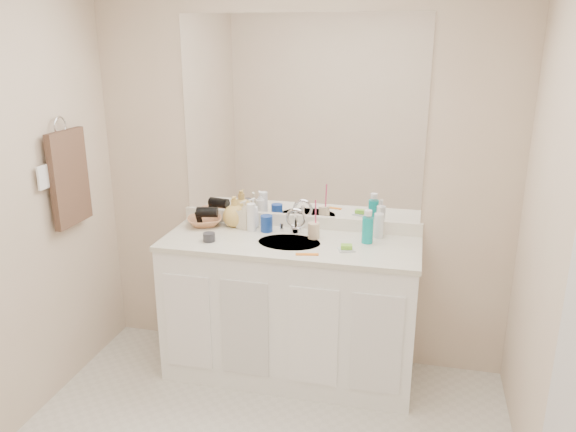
{
  "coord_description": "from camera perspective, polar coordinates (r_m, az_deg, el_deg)",
  "views": [
    {
      "loc": [
        0.71,
        -2.0,
        2.02
      ],
      "look_at": [
        0.0,
        0.97,
        1.05
      ],
      "focal_mm": 35.0,
      "sensor_mm": 36.0,
      "label": 1
    }
  ],
  "objects": [
    {
      "name": "mirror",
      "position": [
        3.4,
        1.26,
        9.83
      ],
      "size": [
        1.48,
        0.01,
        1.2
      ],
      "primitive_type": "cube",
      "color": "white",
      "rests_on": "wall_back"
    },
    {
      "name": "tan_cup",
      "position": [
        3.34,
        2.63,
        -1.48
      ],
      "size": [
        0.09,
        0.09,
        0.09
      ],
      "primitive_type": "cylinder",
      "rotation": [
        0.0,
        0.0,
        -0.42
      ],
      "color": "beige",
      "rests_on": "countertop"
    },
    {
      "name": "clear_pump_bottle",
      "position": [
        3.39,
        9.2,
        -0.96
      ],
      "size": [
        0.06,
        0.06,
        0.15
      ],
      "primitive_type": "cylinder",
      "rotation": [
        0.0,
        0.0,
        0.04
      ],
      "color": "white",
      "rests_on": "countertop"
    },
    {
      "name": "towel_ring",
      "position": [
        3.44,
        -22.16,
        8.48
      ],
      "size": [
        0.01,
        0.11,
        0.11
      ],
      "primitive_type": "torus",
      "rotation": [
        0.0,
        1.57,
        0.0
      ],
      "color": "silver",
      "rests_on": "wall_left"
    },
    {
      "name": "green_soap",
      "position": [
        3.17,
        5.96,
        -3.11
      ],
      "size": [
        0.07,
        0.06,
        0.02
      ],
      "primitive_type": "cube",
      "rotation": [
        0.0,
        0.0,
        0.17
      ],
      "color": "#77C530",
      "rests_on": "soap_dish"
    },
    {
      "name": "orange_comb",
      "position": [
        3.1,
        1.95,
        -3.91
      ],
      "size": [
        0.13,
        0.05,
        0.01
      ],
      "primitive_type": "cube",
      "rotation": [
        0.0,
        0.0,
        0.21
      ],
      "color": "orange",
      "rests_on": "countertop"
    },
    {
      "name": "sink_basin",
      "position": [
        3.29,
        0.12,
        -2.87
      ],
      "size": [
        0.37,
        0.37,
        0.02
      ],
      "primitive_type": "cylinder",
      "color": "#B4AC9D",
      "rests_on": "countertop"
    },
    {
      "name": "countertop",
      "position": [
        3.31,
        0.2,
        -2.8
      ],
      "size": [
        1.52,
        0.57,
        0.03
      ],
      "primitive_type": "cube",
      "color": "silver",
      "rests_on": "vanity_cabinet"
    },
    {
      "name": "faucet",
      "position": [
        3.44,
        0.81,
        -0.8
      ],
      "size": [
        0.02,
        0.02,
        0.11
      ],
      "primitive_type": "cylinder",
      "color": "silver",
      "rests_on": "countertop"
    },
    {
      "name": "backsplash",
      "position": [
        3.53,
        1.16,
        -0.53
      ],
      "size": [
        1.52,
        0.03,
        0.08
      ],
      "primitive_type": "cube",
      "color": "white",
      "rests_on": "countertop"
    },
    {
      "name": "wicker_basket",
      "position": [
        3.61,
        -8.46,
        -0.54
      ],
      "size": [
        0.28,
        0.28,
        0.05
      ],
      "primitive_type": "imported",
      "rotation": [
        0.0,
        0.0,
        0.4
      ],
      "color": "#B37148",
      "rests_on": "countertop"
    },
    {
      "name": "soap_dish",
      "position": [
        3.17,
        5.95,
        -3.43
      ],
      "size": [
        0.11,
        0.1,
        0.01
      ],
      "primitive_type": "cube",
      "rotation": [
        0.0,
        0.0,
        0.34
      ],
      "color": "silver",
      "rests_on": "countertop"
    },
    {
      "name": "soap_bottle_white",
      "position": [
        3.51,
        -3.56,
        0.29
      ],
      "size": [
        0.1,
        0.1,
        0.19
      ],
      "primitive_type": "imported",
      "rotation": [
        0.0,
        0.0,
        -0.43
      ],
      "color": "white",
      "rests_on": "countertop"
    },
    {
      "name": "dark_jar",
      "position": [
        3.33,
        -8.03,
        -2.14
      ],
      "size": [
        0.09,
        0.09,
        0.05
      ],
      "primitive_type": "cylinder",
      "rotation": [
        0.0,
        0.0,
        -0.34
      ],
      "color": "#2E2E34",
      "rests_on": "countertop"
    },
    {
      "name": "hand_towel",
      "position": [
        3.48,
        -21.32,
        3.61
      ],
      "size": [
        0.04,
        0.32,
        0.55
      ],
      "primitive_type": "cube",
      "color": "#34241C",
      "rests_on": "towel_ring"
    },
    {
      "name": "switch_plate",
      "position": [
        3.32,
        -23.64,
        3.61
      ],
      "size": [
        0.01,
        0.08,
        0.13
      ],
      "primitive_type": "cube",
      "color": "white",
      "rests_on": "wall_left"
    },
    {
      "name": "toothbrush",
      "position": [
        3.31,
        2.83,
        0.18
      ],
      "size": [
        0.01,
        0.03,
        0.18
      ],
      "primitive_type": "cylinder",
      "rotation": [
        0.14,
        0.0,
        0.04
      ],
      "color": "#D93968",
      "rests_on": "tan_cup"
    },
    {
      "name": "hair_dryer",
      "position": [
        3.58,
        -8.2,
        0.4
      ],
      "size": [
        0.14,
        0.09,
        0.07
      ],
      "primitive_type": "cylinder",
      "rotation": [
        0.0,
        1.57,
        0.18
      ],
      "color": "black",
      "rests_on": "wicker_basket"
    },
    {
      "name": "wall_back",
      "position": [
        3.47,
        1.24,
        3.95
      ],
      "size": [
        2.6,
        0.02,
        2.4
      ],
      "primitive_type": "cube",
      "color": "beige",
      "rests_on": "floor"
    },
    {
      "name": "vanity_cabinet",
      "position": [
        3.49,
        0.19,
        -9.58
      ],
      "size": [
        1.5,
        0.55,
        0.85
      ],
      "primitive_type": "cube",
      "color": "white",
      "rests_on": "floor"
    },
    {
      "name": "mouthwash_bottle",
      "position": [
        3.29,
        8.08,
        -1.43
      ],
      "size": [
        0.07,
        0.07,
        0.15
      ],
      "primitive_type": "cylinder",
      "rotation": [
        0.0,
        0.0,
        -0.01
      ],
      "color": "#0C9B9B",
      "rests_on": "countertop"
    },
    {
      "name": "extra_white_bottle",
      "position": [
        3.46,
        -3.76,
        -0.14
      ],
      "size": [
        0.07,
        0.07,
        0.17
      ],
      "primitive_type": "cylinder",
      "rotation": [
        0.0,
        0.0,
        0.38
      ],
      "color": "white",
      "rests_on": "countertop"
    },
    {
      "name": "blue_mug",
      "position": [
        3.45,
        -2.19,
        -0.78
      ],
      "size": [
        0.09,
        0.09,
        0.1
      ],
      "primitive_type": "cylinder",
      "rotation": [
        0.0,
        0.0,
        0.31
      ],
      "color": "navy",
      "rests_on": "countertop"
    },
    {
      "name": "soap_bottle_yellow",
      "position": [
        3.56,
        -5.46,
        0.47
      ],
      "size": [
        0.16,
        0.16,
        0.19
      ],
      "primitive_type": "imported",
      "rotation": [
        0.0,
        0.0,
        0.04
      ],
      "color": "tan",
      "rests_on": "countertop"
    },
    {
      "name": "soap_bottle_cream",
      "position": [
        3.51,
        -4.42,
        0.15
      ],
      "size": [
        0.1,
        0.1,
        0.18
      ],
      "primitive_type": "imported",
      "rotation": [
        0.0,
        0.0,
        -0.34
      ],
      "color": "beige",
      "rests_on": "countertop"
    }
  ]
}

